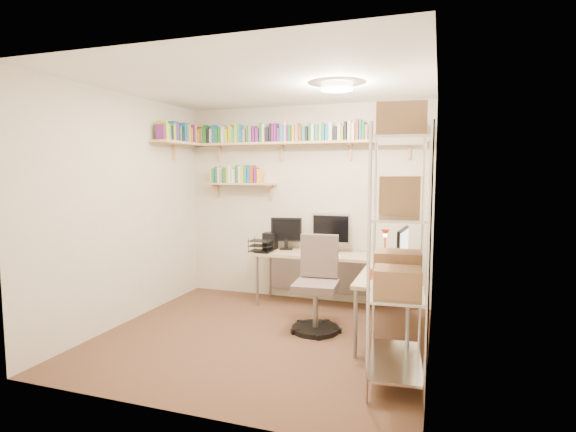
% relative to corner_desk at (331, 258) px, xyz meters
% --- Properties ---
extents(ground, '(3.20, 3.20, 0.00)m').
position_rel_corner_desk_xyz_m(ground, '(-0.47, -0.99, -0.66)').
color(ground, '#4A3520').
rests_on(ground, ground).
extents(room_shell, '(3.24, 3.04, 2.52)m').
position_rel_corner_desk_xyz_m(room_shell, '(-0.47, -0.99, 0.89)').
color(room_shell, beige).
rests_on(room_shell, ground).
extents(wall_shelves, '(3.12, 1.09, 0.80)m').
position_rel_corner_desk_xyz_m(wall_shelves, '(-0.90, 0.31, 1.37)').
color(wall_shelves, tan).
rests_on(wall_shelves, ground).
extents(corner_desk, '(2.04, 1.72, 1.15)m').
position_rel_corner_desk_xyz_m(corner_desk, '(0.00, 0.00, 0.00)').
color(corner_desk, tan).
rests_on(corner_desk, ground).
extents(office_chair, '(0.52, 0.53, 0.99)m').
position_rel_corner_desk_xyz_m(office_chair, '(-0.01, -0.59, -0.24)').
color(office_chair, black).
rests_on(office_chair, ground).
extents(wire_rack, '(0.50, 0.90, 2.19)m').
position_rel_corner_desk_xyz_m(wire_rack, '(0.88, -1.46, 0.62)').
color(wire_rack, silver).
rests_on(wire_rack, ground).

